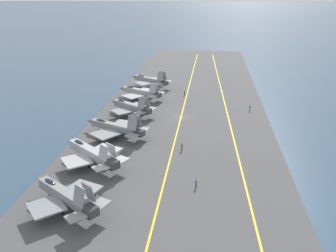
{
  "coord_description": "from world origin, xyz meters",
  "views": [
    {
      "loc": [
        -92.6,
        -7.71,
        33.87
      ],
      "look_at": [
        -13.42,
        1.98,
        2.9
      ],
      "focal_mm": 38.0,
      "sensor_mm": 36.0,
      "label": 1
    }
  ],
  "objects_px": {
    "parked_jet_second": "(91,153)",
    "parked_jet_fourth": "(131,106)",
    "parked_jet_nearest": "(65,195)",
    "parked_jet_fifth": "(140,92)",
    "crew_green_vest": "(185,93)",
    "crew_blue_vest": "(196,183)",
    "parked_jet_sixth": "(150,80)",
    "crew_brown_vest": "(182,146)",
    "crew_purple_vest": "(250,107)",
    "parked_jet_third": "(115,127)"
  },
  "relations": [
    {
      "from": "parked_jet_third",
      "to": "crew_green_vest",
      "type": "distance_m",
      "value": 39.45
    },
    {
      "from": "crew_purple_vest",
      "to": "parked_jet_fourth",
      "type": "bearing_deg",
      "value": 103.04
    },
    {
      "from": "parked_jet_second",
      "to": "parked_jet_fourth",
      "type": "bearing_deg",
      "value": -2.42
    },
    {
      "from": "parked_jet_sixth",
      "to": "crew_blue_vest",
      "type": "height_order",
      "value": "parked_jet_sixth"
    },
    {
      "from": "parked_jet_third",
      "to": "parked_jet_fifth",
      "type": "distance_m",
      "value": 31.24
    },
    {
      "from": "crew_brown_vest",
      "to": "crew_purple_vest",
      "type": "bearing_deg",
      "value": -30.49
    },
    {
      "from": "parked_jet_sixth",
      "to": "crew_blue_vest",
      "type": "xyz_separation_m",
      "value": [
        -67.62,
        -19.94,
        -1.75
      ]
    },
    {
      "from": "parked_jet_second",
      "to": "crew_blue_vest",
      "type": "height_order",
      "value": "parked_jet_second"
    },
    {
      "from": "parked_jet_third",
      "to": "crew_blue_vest",
      "type": "distance_m",
      "value": 29.78
    },
    {
      "from": "parked_jet_nearest",
      "to": "parked_jet_third",
      "type": "bearing_deg",
      "value": -0.18
    },
    {
      "from": "parked_jet_nearest",
      "to": "parked_jet_second",
      "type": "height_order",
      "value": "parked_jet_nearest"
    },
    {
      "from": "parked_jet_sixth",
      "to": "crew_blue_vest",
      "type": "relative_size",
      "value": 9.77
    },
    {
      "from": "parked_jet_fifth",
      "to": "crew_purple_vest",
      "type": "height_order",
      "value": "parked_jet_fifth"
    },
    {
      "from": "parked_jet_nearest",
      "to": "parked_jet_third",
      "type": "height_order",
      "value": "parked_jet_nearest"
    },
    {
      "from": "parked_jet_fifth",
      "to": "parked_jet_sixth",
      "type": "bearing_deg",
      "value": -2.49
    },
    {
      "from": "parked_jet_second",
      "to": "crew_brown_vest",
      "type": "relative_size",
      "value": 8.91
    },
    {
      "from": "crew_blue_vest",
      "to": "crew_green_vest",
      "type": "bearing_deg",
      "value": 6.49
    },
    {
      "from": "parked_jet_second",
      "to": "parked_jet_third",
      "type": "relative_size",
      "value": 0.94
    },
    {
      "from": "parked_jet_sixth",
      "to": "parked_jet_fifth",
      "type": "bearing_deg",
      "value": 177.51
    },
    {
      "from": "parked_jet_sixth",
      "to": "crew_brown_vest",
      "type": "distance_m",
      "value": 54.67
    },
    {
      "from": "parked_jet_third",
      "to": "crew_brown_vest",
      "type": "xyz_separation_m",
      "value": [
        -6.17,
        -16.63,
        -1.29
      ]
    },
    {
      "from": "crew_green_vest",
      "to": "parked_jet_nearest",
      "type": "bearing_deg",
      "value": 168.37
    },
    {
      "from": "crew_brown_vest",
      "to": "parked_jet_third",
      "type": "bearing_deg",
      "value": 69.65
    },
    {
      "from": "parked_jet_second",
      "to": "crew_green_vest",
      "type": "bearing_deg",
      "value": -16.01
    },
    {
      "from": "crew_green_vest",
      "to": "crew_blue_vest",
      "type": "height_order",
      "value": "crew_green_vest"
    },
    {
      "from": "parked_jet_nearest",
      "to": "parked_jet_third",
      "type": "distance_m",
      "value": 30.93
    },
    {
      "from": "parked_jet_second",
      "to": "parked_jet_fifth",
      "type": "distance_m",
      "value": 46.32
    },
    {
      "from": "crew_green_vest",
      "to": "parked_jet_third",
      "type": "bearing_deg",
      "value": 159.41
    },
    {
      "from": "parked_jet_nearest",
      "to": "crew_purple_vest",
      "type": "bearing_deg",
      "value": -32.14
    },
    {
      "from": "crew_brown_vest",
      "to": "parked_jet_second",
      "type": "bearing_deg",
      "value": 116.73
    },
    {
      "from": "parked_jet_fourth",
      "to": "crew_green_vest",
      "type": "bearing_deg",
      "value": -32.64
    },
    {
      "from": "parked_jet_sixth",
      "to": "parked_jet_nearest",
      "type": "bearing_deg",
      "value": 179.5
    },
    {
      "from": "parked_jet_fourth",
      "to": "parked_jet_fifth",
      "type": "xyz_separation_m",
      "value": [
        15.59,
        0.32,
        -0.11
      ]
    },
    {
      "from": "crew_purple_vest",
      "to": "crew_brown_vest",
      "type": "distance_m",
      "value": 34.41
    },
    {
      "from": "parked_jet_nearest",
      "to": "parked_jet_fifth",
      "type": "height_order",
      "value": "parked_jet_nearest"
    },
    {
      "from": "parked_jet_nearest",
      "to": "crew_brown_vest",
      "type": "xyz_separation_m",
      "value": [
        24.77,
        -16.73,
        -1.65
      ]
    },
    {
      "from": "parked_jet_fourth",
      "to": "crew_purple_vest",
      "type": "xyz_separation_m",
      "value": [
        7.84,
        -33.84,
        -1.49
      ]
    },
    {
      "from": "parked_jet_fifth",
      "to": "crew_brown_vest",
      "type": "distance_m",
      "value": 40.99
    },
    {
      "from": "crew_green_vest",
      "to": "crew_blue_vest",
      "type": "xyz_separation_m",
      "value": [
        -58.46,
        -6.65,
        -0.1
      ]
    },
    {
      "from": "parked_jet_second",
      "to": "parked_jet_fourth",
      "type": "xyz_separation_m",
      "value": [
        30.72,
        -1.3,
        -0.09
      ]
    },
    {
      "from": "parked_jet_fourth",
      "to": "parked_jet_sixth",
      "type": "xyz_separation_m",
      "value": [
        30.42,
        -0.33,
        0.19
      ]
    },
    {
      "from": "parked_jet_second",
      "to": "parked_jet_fourth",
      "type": "relative_size",
      "value": 1.08
    },
    {
      "from": "parked_jet_fifth",
      "to": "crew_blue_vest",
      "type": "distance_m",
      "value": 56.68
    },
    {
      "from": "parked_jet_fourth",
      "to": "crew_brown_vest",
      "type": "bearing_deg",
      "value": -143.09
    },
    {
      "from": "parked_jet_nearest",
      "to": "parked_jet_fifth",
      "type": "xyz_separation_m",
      "value": [
        62.17,
        -0.02,
        -0.28
      ]
    },
    {
      "from": "crew_purple_vest",
      "to": "crew_blue_vest",
      "type": "bearing_deg",
      "value": 163.23
    },
    {
      "from": "parked_jet_nearest",
      "to": "crew_brown_vest",
      "type": "relative_size",
      "value": 8.59
    },
    {
      "from": "parked_jet_nearest",
      "to": "parked_jet_fifth",
      "type": "bearing_deg",
      "value": -0.02
    },
    {
      "from": "parked_jet_sixth",
      "to": "parked_jet_third",
      "type": "bearing_deg",
      "value": 179.29
    },
    {
      "from": "parked_jet_third",
      "to": "crew_brown_vest",
      "type": "height_order",
      "value": "parked_jet_third"
    }
  ]
}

